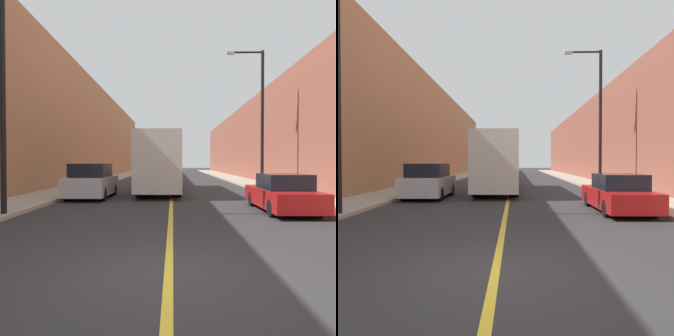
{
  "view_description": "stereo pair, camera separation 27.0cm",
  "coord_description": "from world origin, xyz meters",
  "views": [
    {
      "loc": [
        0.07,
        -5.72,
        1.95
      ],
      "look_at": [
        -0.26,
        16.73,
        1.52
      ],
      "focal_mm": 35.0,
      "sensor_mm": 36.0,
      "label": 1
    },
    {
      "loc": [
        0.34,
        -5.72,
        1.95
      ],
      "look_at": [
        -0.26,
        16.73,
        1.52
      ],
      "focal_mm": 35.0,
      "sensor_mm": 36.0,
      "label": 2
    }
  ],
  "objects": [
    {
      "name": "car_right_near",
      "position": [
        4.39,
        7.21,
        0.67
      ],
      "size": [
        1.85,
        4.71,
        1.48
      ],
      "color": "maroon",
      "rests_on": "ground"
    },
    {
      "name": "building_row_right",
      "position": [
        10.21,
        30.0,
        4.26
      ],
      "size": [
        4.0,
        72.0,
        8.52
      ],
      "primitive_type": "cube",
      "color": "brown",
      "rests_on": "ground"
    },
    {
      "name": "parked_suv_left",
      "position": [
        -4.3,
        11.83,
        0.86
      ],
      "size": [
        2.05,
        4.69,
        1.85
      ],
      "color": "silver",
      "rests_on": "ground"
    },
    {
      "name": "sidewalk_right",
      "position": [
        6.86,
        30.0,
        0.07
      ],
      "size": [
        2.7,
        72.0,
        0.15
      ],
      "primitive_type": "cube",
      "color": "#A89E8C",
      "rests_on": "ground"
    },
    {
      "name": "street_lamp_right",
      "position": [
        5.64,
        15.39,
        5.12
      ],
      "size": [
        2.41,
        0.24,
        8.91
      ],
      "color": "black",
      "rests_on": "sidewalk_right"
    },
    {
      "name": "street_lamp_left",
      "position": [
        -5.63,
        5.53,
        4.76
      ],
      "size": [
        2.41,
        0.24,
        8.2
      ],
      "color": "black",
      "rests_on": "sidewalk_left"
    },
    {
      "name": "bus",
      "position": [
        -0.72,
        15.49,
        1.92
      ],
      "size": [
        2.51,
        10.29,
        3.6
      ],
      "color": "silver",
      "rests_on": "ground"
    },
    {
      "name": "road_center_line",
      "position": [
        0.0,
        30.0,
        0.0
      ],
      "size": [
        0.16,
        72.0,
        0.01
      ],
      "primitive_type": "cube",
      "color": "gold",
      "rests_on": "ground"
    },
    {
      "name": "sidewalk_left",
      "position": [
        -6.86,
        30.0,
        0.07
      ],
      "size": [
        2.7,
        72.0,
        0.15
      ],
      "primitive_type": "cube",
      "color": "#A89E8C",
      "rests_on": "ground"
    },
    {
      "name": "building_row_left",
      "position": [
        -10.21,
        30.0,
        5.29
      ],
      "size": [
        4.0,
        72.0,
        10.58
      ],
      "primitive_type": "cube",
      "color": "#B2724C",
      "rests_on": "ground"
    },
    {
      "name": "ground_plane",
      "position": [
        0.0,
        0.0,
        0.0
      ],
      "size": [
        200.0,
        200.0,
        0.0
      ],
      "primitive_type": "plane",
      "color": "#2D2D30"
    }
  ]
}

